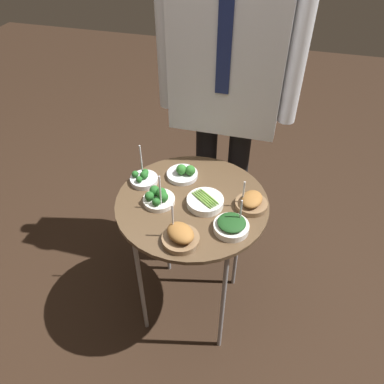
{
  "coord_description": "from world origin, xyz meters",
  "views": [
    {
      "loc": [
        0.3,
        -1.11,
        1.81
      ],
      "look_at": [
        0.0,
        0.0,
        0.81
      ],
      "focal_mm": 35.0,
      "sensor_mm": 36.0,
      "label": 1
    }
  ],
  "objects_px": {
    "serving_cart": "(192,212)",
    "waiter_figure": "(228,74)",
    "bowl_asparagus_front_left": "(205,202)",
    "bowl_broccoli_front_right": "(143,178)",
    "bowl_broccoli_back_left": "(183,173)",
    "bowl_broccoli_center": "(158,198)",
    "bowl_roast_near_rim": "(181,236)",
    "bowl_roast_mid_right": "(251,202)",
    "bowl_spinach_back_right": "(231,226)"
  },
  "relations": [
    {
      "from": "bowl_spinach_back_right",
      "to": "bowl_broccoli_back_left",
      "type": "bearing_deg",
      "value": 135.23
    },
    {
      "from": "bowl_asparagus_front_left",
      "to": "bowl_roast_near_rim",
      "type": "bearing_deg",
      "value": -100.49
    },
    {
      "from": "bowl_roast_near_rim",
      "to": "bowl_broccoli_center",
      "type": "relative_size",
      "value": 0.96
    },
    {
      "from": "serving_cart",
      "to": "bowl_roast_near_rim",
      "type": "bearing_deg",
      "value": -85.58
    },
    {
      "from": "bowl_broccoli_back_left",
      "to": "bowl_roast_mid_right",
      "type": "bearing_deg",
      "value": -19.79
    },
    {
      "from": "bowl_asparagus_front_left",
      "to": "waiter_figure",
      "type": "xyz_separation_m",
      "value": [
        -0.02,
        0.48,
        0.34
      ]
    },
    {
      "from": "bowl_asparagus_front_left",
      "to": "waiter_figure",
      "type": "bearing_deg",
      "value": 92.65
    },
    {
      "from": "bowl_broccoli_back_left",
      "to": "waiter_figure",
      "type": "bearing_deg",
      "value": 70.63
    },
    {
      "from": "serving_cart",
      "to": "bowl_roast_mid_right",
      "type": "xyz_separation_m",
      "value": [
        0.24,
        0.03,
        0.09
      ]
    },
    {
      "from": "bowl_spinach_back_right",
      "to": "bowl_asparagus_front_left",
      "type": "distance_m",
      "value": 0.17
    },
    {
      "from": "bowl_broccoli_front_right",
      "to": "bowl_broccoli_back_left",
      "type": "bearing_deg",
      "value": 26.83
    },
    {
      "from": "bowl_roast_mid_right",
      "to": "waiter_figure",
      "type": "xyz_separation_m",
      "value": [
        -0.21,
        0.44,
        0.33
      ]
    },
    {
      "from": "serving_cart",
      "to": "waiter_figure",
      "type": "xyz_separation_m",
      "value": [
        0.04,
        0.47,
        0.42
      ]
    },
    {
      "from": "serving_cart",
      "to": "bowl_broccoli_front_right",
      "type": "distance_m",
      "value": 0.26
    },
    {
      "from": "bowl_roast_near_rim",
      "to": "bowl_asparagus_front_left",
      "type": "distance_m",
      "value": 0.22
    },
    {
      "from": "bowl_broccoli_back_left",
      "to": "bowl_roast_mid_right",
      "type": "xyz_separation_m",
      "value": [
        0.32,
        -0.12,
        0.0
      ]
    },
    {
      "from": "waiter_figure",
      "to": "bowl_roast_mid_right",
      "type": "bearing_deg",
      "value": -65.15
    },
    {
      "from": "bowl_broccoli_back_left",
      "to": "waiter_figure",
      "type": "relative_size",
      "value": 0.08
    },
    {
      "from": "bowl_roast_near_rim",
      "to": "serving_cart",
      "type": "bearing_deg",
      "value": 94.42
    },
    {
      "from": "bowl_broccoli_front_right",
      "to": "waiter_figure",
      "type": "bearing_deg",
      "value": 56.13
    },
    {
      "from": "serving_cart",
      "to": "bowl_roast_near_rim",
      "type": "xyz_separation_m",
      "value": [
        0.02,
        -0.23,
        0.09
      ]
    },
    {
      "from": "serving_cart",
      "to": "bowl_roast_mid_right",
      "type": "relative_size",
      "value": 5.74
    },
    {
      "from": "bowl_broccoli_center",
      "to": "bowl_asparagus_front_left",
      "type": "distance_m",
      "value": 0.19
    },
    {
      "from": "bowl_broccoli_back_left",
      "to": "bowl_asparagus_front_left",
      "type": "height_order",
      "value": "bowl_broccoli_back_left"
    },
    {
      "from": "bowl_broccoli_back_left",
      "to": "bowl_broccoli_front_right",
      "type": "relative_size",
      "value": 0.81
    },
    {
      "from": "bowl_broccoli_back_left",
      "to": "bowl_asparagus_front_left",
      "type": "bearing_deg",
      "value": -48.05
    },
    {
      "from": "bowl_broccoli_center",
      "to": "bowl_roast_mid_right",
      "type": "bearing_deg",
      "value": 11.23
    },
    {
      "from": "bowl_asparagus_front_left",
      "to": "bowl_broccoli_back_left",
      "type": "bearing_deg",
      "value": 131.95
    },
    {
      "from": "bowl_roast_near_rim",
      "to": "waiter_figure",
      "type": "height_order",
      "value": "waiter_figure"
    },
    {
      "from": "bowl_broccoli_front_right",
      "to": "waiter_figure",
      "type": "relative_size",
      "value": 0.1
    },
    {
      "from": "bowl_broccoli_center",
      "to": "bowl_spinach_back_right",
      "type": "height_order",
      "value": "bowl_broccoli_center"
    },
    {
      "from": "serving_cart",
      "to": "bowl_broccoli_back_left",
      "type": "bearing_deg",
      "value": 118.68
    },
    {
      "from": "bowl_broccoli_back_left",
      "to": "bowl_roast_mid_right",
      "type": "relative_size",
      "value": 1.04
    },
    {
      "from": "bowl_roast_near_rim",
      "to": "bowl_roast_mid_right",
      "type": "bearing_deg",
      "value": 48.84
    },
    {
      "from": "serving_cart",
      "to": "bowl_spinach_back_right",
      "type": "xyz_separation_m",
      "value": [
        0.19,
        -0.12,
        0.09
      ]
    },
    {
      "from": "bowl_broccoli_center",
      "to": "bowl_asparagus_front_left",
      "type": "relative_size",
      "value": 1.09
    },
    {
      "from": "serving_cart",
      "to": "bowl_asparagus_front_left",
      "type": "relative_size",
      "value": 5.0
    },
    {
      "from": "bowl_asparagus_front_left",
      "to": "bowl_broccoli_front_right",
      "type": "xyz_separation_m",
      "value": [
        -0.3,
        0.07,
        0.0
      ]
    },
    {
      "from": "bowl_roast_mid_right",
      "to": "bowl_spinach_back_right",
      "type": "bearing_deg",
      "value": -109.94
    },
    {
      "from": "serving_cart",
      "to": "bowl_broccoli_center",
      "type": "relative_size",
      "value": 4.58
    },
    {
      "from": "bowl_asparagus_front_left",
      "to": "bowl_broccoli_center",
      "type": "bearing_deg",
      "value": -169.14
    },
    {
      "from": "serving_cart",
      "to": "bowl_broccoli_back_left",
      "type": "distance_m",
      "value": 0.19
    },
    {
      "from": "bowl_roast_near_rim",
      "to": "bowl_broccoli_front_right",
      "type": "bearing_deg",
      "value": 131.35
    },
    {
      "from": "bowl_asparagus_front_left",
      "to": "waiter_figure",
      "type": "height_order",
      "value": "waiter_figure"
    },
    {
      "from": "serving_cart",
      "to": "bowl_broccoli_front_right",
      "type": "bearing_deg",
      "value": 164.6
    },
    {
      "from": "bowl_broccoli_center",
      "to": "bowl_broccoli_front_right",
      "type": "distance_m",
      "value": 0.15
    },
    {
      "from": "bowl_roast_near_rim",
      "to": "bowl_roast_mid_right",
      "type": "relative_size",
      "value": 1.2
    },
    {
      "from": "bowl_broccoli_center",
      "to": "bowl_asparagus_front_left",
      "type": "xyz_separation_m",
      "value": [
        0.19,
        0.04,
        -0.01
      ]
    },
    {
      "from": "bowl_broccoli_center",
      "to": "waiter_figure",
      "type": "bearing_deg",
      "value": 72.09
    },
    {
      "from": "bowl_broccoli_center",
      "to": "bowl_broccoli_front_right",
      "type": "xyz_separation_m",
      "value": [
        -0.11,
        0.11,
        -0.01
      ]
    }
  ]
}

